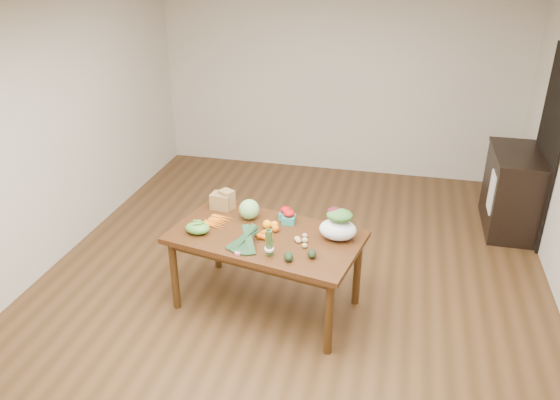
% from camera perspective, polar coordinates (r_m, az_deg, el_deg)
% --- Properties ---
extents(floor, '(6.00, 6.00, 0.00)m').
position_cam_1_polar(floor, '(5.53, 1.29, -8.39)').
color(floor, brown).
rests_on(floor, ground).
extents(room_walls, '(5.02, 6.02, 2.70)m').
position_cam_1_polar(room_walls, '(4.90, 1.44, 4.77)').
color(room_walls, beige).
rests_on(room_walls, floor).
extents(dining_table, '(1.80, 1.23, 0.75)m').
position_cam_1_polar(dining_table, '(5.00, -1.44, -7.38)').
color(dining_table, '#4A2D11').
rests_on(dining_table, floor).
extents(doorway_dark, '(0.02, 1.00, 2.10)m').
position_cam_1_polar(doorway_dark, '(6.61, 26.16, 4.96)').
color(doorway_dark, black).
rests_on(doorway_dark, floor).
extents(cabinet, '(0.52, 1.02, 0.94)m').
position_cam_1_polar(cabinet, '(6.82, 23.01, 0.88)').
color(cabinet, black).
rests_on(cabinet, floor).
extents(dish_towel, '(0.02, 0.28, 0.45)m').
position_cam_1_polar(dish_towel, '(6.50, 21.21, 0.77)').
color(dish_towel, white).
rests_on(dish_towel, cabinet).
extents(paper_bag, '(0.30, 0.27, 0.19)m').
position_cam_1_polar(paper_bag, '(5.25, -6.11, 0.06)').
color(paper_bag, '#A17B48').
rests_on(paper_bag, dining_table).
extents(cabbage, '(0.19, 0.19, 0.19)m').
position_cam_1_polar(cabbage, '(5.03, -3.24, -0.98)').
color(cabbage, '#8FBB6C').
rests_on(cabbage, dining_table).
extents(strawberry_basket_a, '(0.13, 0.13, 0.10)m').
position_cam_1_polar(strawberry_basket_a, '(5.04, 0.57, -1.48)').
color(strawberry_basket_a, '#B80C15').
rests_on(strawberry_basket_a, dining_table).
extents(strawberry_basket_b, '(0.13, 0.13, 0.10)m').
position_cam_1_polar(strawberry_basket_b, '(4.97, 0.93, -1.90)').
color(strawberry_basket_b, red).
rests_on(strawberry_basket_b, dining_table).
extents(orange_a, '(0.08, 0.08, 0.08)m').
position_cam_1_polar(orange_a, '(4.88, -1.36, -2.56)').
color(orange_a, '#FFA40F').
rests_on(orange_a, dining_table).
extents(orange_b, '(0.07, 0.07, 0.07)m').
position_cam_1_polar(orange_b, '(4.88, -0.59, -2.61)').
color(orange_b, '#FFA40F').
rests_on(orange_b, dining_table).
extents(orange_c, '(0.07, 0.07, 0.07)m').
position_cam_1_polar(orange_c, '(4.83, -0.48, -2.98)').
color(orange_c, orange).
rests_on(orange_c, dining_table).
extents(mandarin_cluster, '(0.21, 0.21, 0.08)m').
position_cam_1_polar(mandarin_cluster, '(4.73, -1.60, -3.55)').
color(mandarin_cluster, orange).
rests_on(mandarin_cluster, dining_table).
extents(carrots, '(0.26, 0.28, 0.03)m').
position_cam_1_polar(carrots, '(5.02, -6.57, -2.21)').
color(carrots, orange).
rests_on(carrots, dining_table).
extents(snap_pea_bag, '(0.22, 0.17, 0.10)m').
position_cam_1_polar(snap_pea_bag, '(4.85, -8.61, -2.92)').
color(snap_pea_bag, '#62A337').
rests_on(snap_pea_bag, dining_table).
extents(kale_bunch, '(0.39, 0.46, 0.16)m').
position_cam_1_polar(kale_bunch, '(4.56, -3.88, -4.24)').
color(kale_bunch, '#15301C').
rests_on(kale_bunch, dining_table).
extents(asparagus_bundle, '(0.10, 0.13, 0.26)m').
position_cam_1_polar(asparagus_bundle, '(4.43, -1.13, -4.47)').
color(asparagus_bundle, '#59803A').
rests_on(asparagus_bundle, dining_table).
extents(potato_a, '(0.04, 0.04, 0.04)m').
position_cam_1_polar(potato_a, '(4.67, 1.94, -4.30)').
color(potato_a, tan).
rests_on(potato_a, dining_table).
extents(potato_b, '(0.06, 0.05, 0.05)m').
position_cam_1_polar(potato_b, '(4.69, 1.82, -4.08)').
color(potato_b, tan).
rests_on(potato_b, dining_table).
extents(potato_c, '(0.06, 0.05, 0.05)m').
position_cam_1_polar(potato_c, '(4.67, 2.61, -4.22)').
color(potato_c, tan).
rests_on(potato_c, dining_table).
extents(potato_d, '(0.05, 0.04, 0.04)m').
position_cam_1_polar(potato_d, '(4.75, 2.61, -3.72)').
color(potato_d, tan).
rests_on(potato_d, dining_table).
extents(potato_e, '(0.05, 0.04, 0.04)m').
position_cam_1_polar(potato_e, '(4.60, 2.59, -4.78)').
color(potato_e, tan).
rests_on(potato_e, dining_table).
extents(avocado_a, '(0.10, 0.12, 0.07)m').
position_cam_1_polar(avocado_a, '(4.42, 0.89, -5.92)').
color(avocado_a, black).
rests_on(avocado_a, dining_table).
extents(avocado_b, '(0.10, 0.12, 0.07)m').
position_cam_1_polar(avocado_b, '(4.47, 3.34, -5.60)').
color(avocado_b, black).
rests_on(avocado_b, dining_table).
extents(salad_bag, '(0.37, 0.30, 0.25)m').
position_cam_1_polar(salad_bag, '(4.70, 6.08, -2.71)').
color(salad_bag, white).
rests_on(salad_bag, dining_table).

